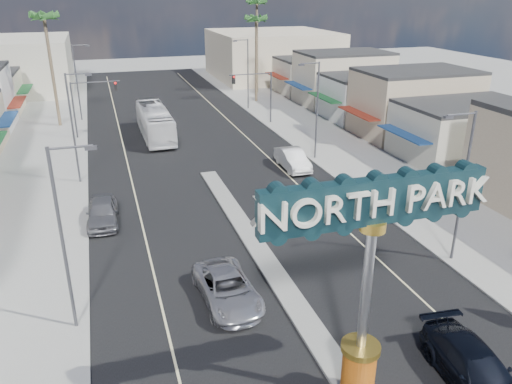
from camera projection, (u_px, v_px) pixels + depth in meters
ground at (205, 170)px, 44.42m from camera, size 160.00×160.00×0.00m
road at (205, 170)px, 44.41m from camera, size 20.00×120.00×0.01m
median_island at (261, 254)px, 30.27m from camera, size 1.30×30.00×0.16m
sidewalk_left at (36, 187)px, 40.48m from camera, size 8.00×120.00×0.12m
sidewalk_right at (347, 155)px, 48.31m from camera, size 8.00×120.00×0.12m
storefront_row_right at (373, 93)px, 61.45m from camera, size 12.00×42.00×6.00m
backdrop_far_left at (2, 65)px, 76.44m from camera, size 20.00×20.00×8.00m
backdrop_far_right at (272, 55)px, 88.74m from camera, size 20.00×20.00×8.00m
gateway_sign at (369, 269)px, 17.45m from camera, size 8.20×1.50×9.15m
traffic_signal_left at (90, 98)px, 52.57m from camera, size 5.09×0.45×6.00m
traffic_signal_right at (256, 88)px, 57.70m from camera, size 5.09×0.45×6.00m
streetlight_l_near at (65, 232)px, 21.94m from camera, size 2.03×0.22×9.00m
streetlight_l_mid at (74, 123)px, 39.58m from camera, size 2.03×0.22×9.00m
streetlight_l_far at (78, 79)px, 58.98m from camera, size 2.03×0.22×9.00m
streetlight_r_near at (462, 181)px, 27.77m from camera, size 2.03×0.22×9.00m
streetlight_r_mid at (316, 106)px, 45.41m from camera, size 2.03×0.22×9.00m
streetlight_r_far at (247, 71)px, 64.81m from camera, size 2.03×0.22×9.00m
palm_left_far at (45, 23)px, 54.06m from camera, size 2.60×2.60×13.10m
palm_right_mid at (256, 23)px, 66.96m from camera, size 2.60×2.60×12.10m
palm_right_far at (257, 8)px, 72.13m from camera, size 2.60×2.60×14.10m
suv_left at (227, 288)px, 25.52m from camera, size 2.89×5.78×1.57m
suv_right at (475, 369)px, 20.07m from camera, size 2.85×5.91×1.66m
car_parked_left at (102, 212)px, 34.06m from camera, size 2.28×5.11×1.71m
car_parked_right at (293, 159)px, 44.48m from camera, size 1.96×5.34×1.75m
city_bus at (155, 122)px, 53.52m from camera, size 2.89×11.92×3.31m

